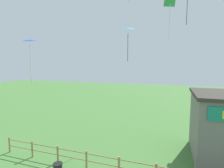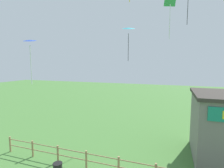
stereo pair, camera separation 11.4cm
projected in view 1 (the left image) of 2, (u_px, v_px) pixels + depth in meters
name	position (u px, v px, depth m)	size (l,w,h in m)	color
wooden_fence	(102.00, 162.00, 11.44)	(16.22, 0.14, 1.26)	#9E7F56
kite_cyan_delta	(128.00, 29.00, 17.81)	(1.71, 1.69, 3.59)	#2DB2C6
kite_green_diamond	(170.00, 3.00, 13.32)	(0.97, 0.71, 3.66)	green
kite_blue_delta	(30.00, 44.00, 10.81)	(1.03, 1.03, 2.86)	blue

